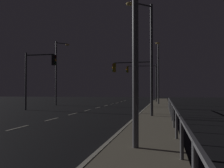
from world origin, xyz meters
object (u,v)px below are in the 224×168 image
street_lamp_median (148,48)px  street_lamp_mid_block (58,67)px  traffic_light_overhead_east (143,75)px  traffic_light_far_left (39,70)px  traffic_light_mid_right (133,73)px  street_lamp_across_street (158,67)px

street_lamp_median → street_lamp_mid_block: bearing=130.4°
traffic_light_overhead_east → street_lamp_median: street_lamp_median is taller
street_lamp_mid_block → street_lamp_median: bearing=-49.6°
traffic_light_far_left → traffic_light_overhead_east: size_ratio=0.94×
traffic_light_mid_right → street_lamp_median: street_lamp_median is taller
traffic_light_mid_right → traffic_light_far_left: size_ratio=0.92×
traffic_light_overhead_east → street_lamp_mid_block: bearing=-133.8°
street_lamp_mid_block → street_lamp_across_street: street_lamp_mid_block is taller
traffic_light_mid_right → street_lamp_median: (2.16, -10.79, 0.95)m
traffic_light_far_left → street_lamp_median: (10.31, -5.41, 0.85)m
traffic_light_mid_right → street_lamp_across_street: bearing=66.2°
street_lamp_median → street_lamp_across_street: street_lamp_across_street is taller
traffic_light_overhead_east → traffic_light_far_left: bearing=-113.5°
traffic_light_mid_right → traffic_light_far_left: traffic_light_far_left is taller
traffic_light_far_left → street_lamp_across_street: bearing=46.0°
traffic_light_far_left → traffic_light_mid_right: bearing=33.4°
traffic_light_far_left → street_lamp_across_street: (10.64, 11.00, 0.97)m
traffic_light_far_left → street_lamp_median: size_ratio=0.72×
traffic_light_far_left → traffic_light_overhead_east: (8.17, 18.78, 0.47)m
traffic_light_far_left → street_lamp_across_street: street_lamp_across_street is taller
street_lamp_median → street_lamp_mid_block: 18.38m
traffic_light_overhead_east → street_lamp_mid_block: street_lamp_mid_block is taller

